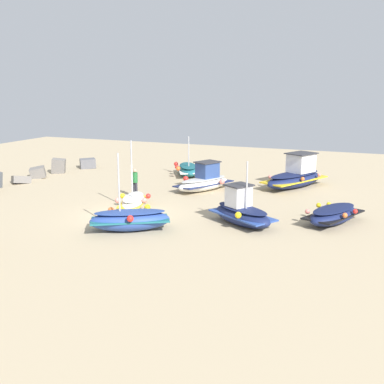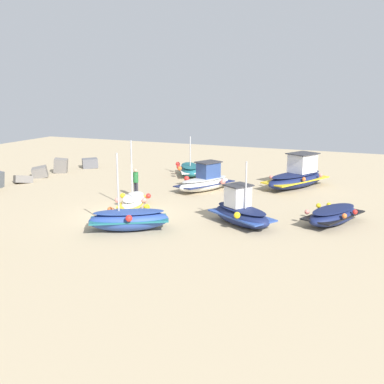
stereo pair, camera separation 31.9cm
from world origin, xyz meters
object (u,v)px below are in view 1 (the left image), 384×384
Objects in this scene: fishing_boat_3 at (242,212)px; person_walking at (135,181)px; fishing_boat_6 at (188,169)px; fishing_boat_7 at (333,215)px; fishing_boat_0 at (133,201)px; fishing_boat_2 at (204,181)px; fishing_boat_1 at (130,219)px; fishing_boat_4 at (296,176)px.

fishing_boat_3 is 8.11m from person_walking.
fishing_boat_7 is at bearing -155.94° from fishing_boat_6.
fishing_boat_0 reaches higher than fishing_boat_2.
fishing_boat_3 reaches higher than fishing_boat_6.
fishing_boat_0 is 2.78m from person_walking.
fishing_boat_6 is at bearing -24.29° from fishing_boat_3.
fishing_boat_1 reaches higher than fishing_boat_3.
fishing_boat_0 is 0.98× the size of fishing_boat_7.
fishing_boat_6 is at bearing -11.08° from fishing_boat_0.
fishing_boat_7 is at bearing -99.30° from fishing_boat_0.
fishing_boat_1 is at bearing -169.76° from fishing_boat_0.
fishing_boat_3 is at bearing -111.89° from fishing_boat_0.
fishing_boat_4 reaches higher than person_walking.
fishing_boat_2 reaches higher than fishing_boat_7.
fishing_boat_1 is 2.31× the size of person_walking.
fishing_boat_0 is at bearing 156.94° from fishing_boat_6.
fishing_boat_7 is at bearing -123.71° from fishing_boat_3.
fishing_boat_7 is (1.37, -10.41, 0.03)m from fishing_boat_0.
fishing_boat_2 reaches higher than person_walking.
fishing_boat_1 is 0.74× the size of fishing_boat_4.
fishing_boat_4 is (3.21, -5.25, 0.15)m from fishing_boat_2.
fishing_boat_1 reaches higher than fishing_boat_2.
fishing_boat_4 is 3.12× the size of person_walking.
fishing_boat_3 is (2.89, -4.54, 0.10)m from fishing_boat_1.
fishing_boat_1 is 1.05× the size of fishing_boat_6.
fishing_boat_6 is (10.58, 7.31, -0.19)m from fishing_boat_3.
fishing_boat_7 is (-7.60, -3.22, -0.31)m from fishing_boat_4.
fishing_boat_2 is 0.80× the size of fishing_boat_4.
fishing_boat_4 is at bearing 133.21° from person_walking.
fishing_boat_6 is at bearing 109.26° from fishing_boat_4.
fishing_boat_6 reaches higher than fishing_boat_7.
fishing_boat_1 is at bearing -155.45° from fishing_boat_2.
fishing_boat_2 is 1.12× the size of fishing_boat_7.
fishing_boat_0 is 0.87× the size of fishing_boat_2.
fishing_boat_6 is (10.02, 1.01, 0.03)m from fishing_boat_0.
person_walking is (2.98, 7.54, 0.37)m from fishing_boat_3.
fishing_boat_4 is 1.39× the size of fishing_boat_7.
fishing_boat_3 is 4.54m from fishing_boat_7.
fishing_boat_0 is 1.00× the size of fishing_boat_6.
fishing_boat_6 is 14.32m from fishing_boat_7.
fishing_boat_1 is 0.92× the size of fishing_boat_2.
fishing_boat_3 is at bearing -174.15° from fishing_boat_6.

